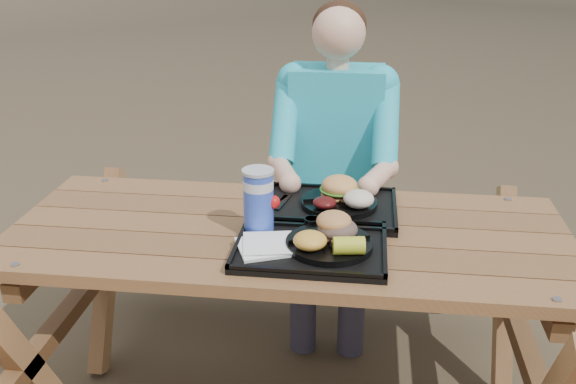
# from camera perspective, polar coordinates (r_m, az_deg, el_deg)

# --- Properties ---
(picnic_table) EXTENTS (1.80, 1.49, 0.75)m
(picnic_table) POSITION_cam_1_polar(r_m,az_deg,el_deg) (2.26, 0.00, -11.92)
(picnic_table) COLOR #999999
(picnic_table) RESTS_ON ground
(tray_near) EXTENTS (0.45, 0.35, 0.02)m
(tray_near) POSITION_cam_1_polar(r_m,az_deg,el_deg) (1.93, 2.05, -4.99)
(tray_near) COLOR black
(tray_near) RESTS_ON picnic_table
(tray_far) EXTENTS (0.45, 0.35, 0.02)m
(tray_far) POSITION_cam_1_polar(r_m,az_deg,el_deg) (2.19, 3.75, -1.51)
(tray_far) COLOR black
(tray_far) RESTS_ON picnic_table
(plate_near) EXTENTS (0.26, 0.26, 0.02)m
(plate_near) POSITION_cam_1_polar(r_m,az_deg,el_deg) (1.92, 3.69, -4.62)
(plate_near) COLOR black
(plate_near) RESTS_ON tray_near
(plate_far) EXTENTS (0.26, 0.26, 0.02)m
(plate_far) POSITION_cam_1_polar(r_m,az_deg,el_deg) (2.19, 4.56, -0.97)
(plate_far) COLOR black
(plate_far) RESTS_ON tray_far
(napkin_stack) EXTENTS (0.20, 0.20, 0.02)m
(napkin_stack) POSITION_cam_1_polar(r_m,az_deg,el_deg) (1.90, -2.12, -4.79)
(napkin_stack) COLOR white
(napkin_stack) RESTS_ON tray_near
(soda_cup) EXTENTS (0.09, 0.09, 0.19)m
(soda_cup) POSITION_cam_1_polar(r_m,az_deg,el_deg) (1.99, -2.64, -0.83)
(soda_cup) COLOR blue
(soda_cup) RESTS_ON tray_near
(condiment_bbq) EXTENTS (0.05, 0.05, 0.03)m
(condiment_bbq) POSITION_cam_1_polar(r_m,az_deg,el_deg) (2.03, 2.13, -2.73)
(condiment_bbq) COLOR #330B05
(condiment_bbq) RESTS_ON tray_near
(condiment_mustard) EXTENTS (0.06, 0.06, 0.03)m
(condiment_mustard) POSITION_cam_1_polar(r_m,az_deg,el_deg) (2.03, 4.24, -2.72)
(condiment_mustard) COLOR gold
(condiment_mustard) RESTS_ON tray_near
(sandwich) EXTENTS (0.11, 0.11, 0.12)m
(sandwich) POSITION_cam_1_polar(r_m,az_deg,el_deg) (1.91, 4.46, -2.37)
(sandwich) COLOR #CE8748
(sandwich) RESTS_ON plate_near
(mac_cheese) EXTENTS (0.10, 0.10, 0.05)m
(mac_cheese) POSITION_cam_1_polar(r_m,az_deg,el_deg) (1.86, 1.97, -4.32)
(mac_cheese) COLOR yellow
(mac_cheese) RESTS_ON plate_near
(corn_cob) EXTENTS (0.10, 0.10, 0.05)m
(corn_cob) POSITION_cam_1_polar(r_m,az_deg,el_deg) (1.83, 5.44, -4.76)
(corn_cob) COLOR yellow
(corn_cob) RESTS_ON plate_near
(cutlery_far) EXTENTS (0.05, 0.14, 0.01)m
(cutlery_far) POSITION_cam_1_polar(r_m,az_deg,el_deg) (2.21, -0.50, -0.88)
(cutlery_far) COLOR black
(cutlery_far) RESTS_ON tray_far
(burger) EXTENTS (0.13, 0.13, 0.11)m
(burger) POSITION_cam_1_polar(r_m,az_deg,el_deg) (2.20, 4.62, 0.97)
(burger) COLOR #ECA053
(burger) RESTS_ON plate_far
(baked_beans) EXTENTS (0.08, 0.08, 0.04)m
(baked_beans) POSITION_cam_1_polar(r_m,az_deg,el_deg) (2.12, 3.27, -0.95)
(baked_beans) COLOR #4C0F0F
(baked_beans) RESTS_ON plate_far
(potato_salad) EXTENTS (0.10, 0.10, 0.06)m
(potato_salad) POSITION_cam_1_polar(r_m,az_deg,el_deg) (2.13, 6.30, -0.61)
(potato_salad) COLOR white
(potato_salad) RESTS_ON plate_far
(diner) EXTENTS (0.48, 0.84, 1.28)m
(diner) POSITION_cam_1_polar(r_m,az_deg,el_deg) (2.75, 4.15, 0.88)
(diner) COLOR #18ADAE
(diner) RESTS_ON ground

